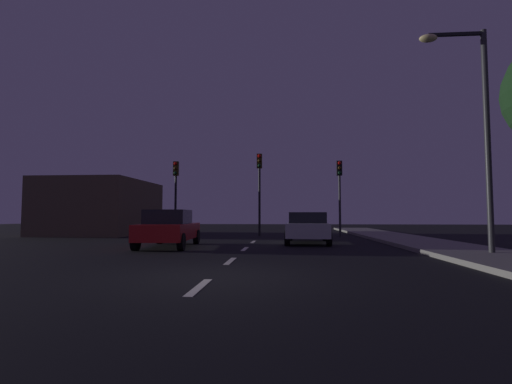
{
  "coord_description": "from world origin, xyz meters",
  "views": [
    {
      "loc": [
        1.52,
        -7.8,
        1.27
      ],
      "look_at": [
        -0.11,
        13.42,
        2.61
      ],
      "focal_mm": 26.16,
      "sensor_mm": 36.0,
      "label": 1
    }
  ],
  "objects_px": {
    "traffic_signal_left": "(176,183)",
    "traffic_signal_center": "(259,178)",
    "car_adjacent_lane": "(169,228)",
    "street_lamp_right": "(476,118)",
    "car_stopped_ahead": "(308,227)",
    "traffic_signal_right": "(340,183)"
  },
  "relations": [
    {
      "from": "traffic_signal_left",
      "to": "street_lamp_right",
      "type": "height_order",
      "value": "street_lamp_right"
    },
    {
      "from": "traffic_signal_right",
      "to": "car_adjacent_lane",
      "type": "height_order",
      "value": "traffic_signal_right"
    },
    {
      "from": "car_stopped_ahead",
      "to": "car_adjacent_lane",
      "type": "bearing_deg",
      "value": -155.81
    },
    {
      "from": "car_adjacent_lane",
      "to": "traffic_signal_right",
      "type": "bearing_deg",
      "value": 45.45
    },
    {
      "from": "car_adjacent_lane",
      "to": "street_lamp_right",
      "type": "height_order",
      "value": "street_lamp_right"
    },
    {
      "from": "traffic_signal_right",
      "to": "car_stopped_ahead",
      "type": "height_order",
      "value": "traffic_signal_right"
    },
    {
      "from": "car_adjacent_lane",
      "to": "street_lamp_right",
      "type": "relative_size",
      "value": 0.64
    },
    {
      "from": "traffic_signal_left",
      "to": "traffic_signal_center",
      "type": "bearing_deg",
      "value": 0.01
    },
    {
      "from": "car_adjacent_lane",
      "to": "street_lamp_right",
      "type": "xyz_separation_m",
      "value": [
        10.61,
        -2.86,
        3.54
      ]
    },
    {
      "from": "traffic_signal_right",
      "to": "traffic_signal_left",
      "type": "bearing_deg",
      "value": 180.0
    },
    {
      "from": "traffic_signal_center",
      "to": "car_stopped_ahead",
      "type": "distance_m",
      "value": 6.76
    },
    {
      "from": "car_adjacent_lane",
      "to": "traffic_signal_left",
      "type": "bearing_deg",
      "value": 105.04
    },
    {
      "from": "traffic_signal_center",
      "to": "traffic_signal_left",
      "type": "bearing_deg",
      "value": -179.99
    },
    {
      "from": "traffic_signal_left",
      "to": "traffic_signal_right",
      "type": "bearing_deg",
      "value": -0.0
    },
    {
      "from": "traffic_signal_center",
      "to": "street_lamp_right",
      "type": "height_order",
      "value": "street_lamp_right"
    },
    {
      "from": "traffic_signal_left",
      "to": "traffic_signal_right",
      "type": "xyz_separation_m",
      "value": [
        10.18,
        -0.0,
        -0.05
      ]
    },
    {
      "from": "street_lamp_right",
      "to": "car_stopped_ahead",
      "type": "bearing_deg",
      "value": 132.12
    },
    {
      "from": "traffic_signal_center",
      "to": "street_lamp_right",
      "type": "distance_m",
      "value": 13.32
    },
    {
      "from": "traffic_signal_left",
      "to": "traffic_signal_right",
      "type": "relative_size",
      "value": 1.02
    },
    {
      "from": "car_adjacent_lane",
      "to": "street_lamp_right",
      "type": "distance_m",
      "value": 11.55
    },
    {
      "from": "traffic_signal_center",
      "to": "traffic_signal_right",
      "type": "bearing_deg",
      "value": -0.01
    },
    {
      "from": "traffic_signal_left",
      "to": "traffic_signal_center",
      "type": "relative_size",
      "value": 0.92
    }
  ]
}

